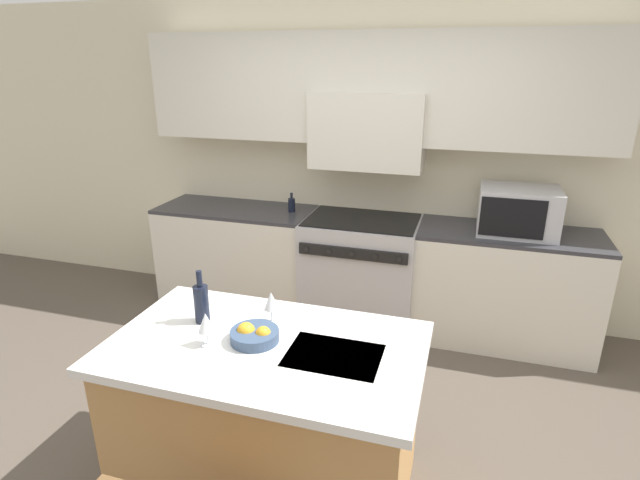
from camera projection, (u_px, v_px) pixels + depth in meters
The scene contains 11 objects.
ground_plane at pixel (296, 453), 2.94m from camera, with size 10.00×10.00×0.00m, color brown.
back_cabinetry at pixel (371, 134), 4.16m from camera, with size 10.00×0.46×2.70m.
back_counter at pixel (361, 271), 4.32m from camera, with size 3.74×0.62×0.93m.
range_stove at pixel (361, 271), 4.30m from camera, with size 0.95×0.70×0.94m.
microwave at pixel (518, 211), 3.78m from camera, with size 0.58×0.43×0.35m.
kitchen_island at pixel (268, 418), 2.57m from camera, with size 1.53×0.91×0.89m.
wine_bottle at pixel (201, 303), 2.59m from camera, with size 0.08×0.08×0.29m.
wine_glass_near at pixel (206, 324), 2.37m from camera, with size 0.08×0.08×0.17m.
wine_glass_far at pixel (271, 302), 2.58m from camera, with size 0.08×0.08×0.17m.
fruit_bowl at pixel (254, 335), 2.43m from camera, with size 0.24×0.24×0.09m.
oil_bottle_on_counter at pixel (292, 205), 4.35m from camera, with size 0.06×0.06×0.17m.
Camera 1 is at (0.81, -2.20, 2.19)m, focal length 28.00 mm.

